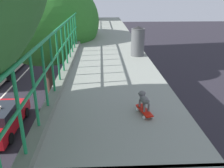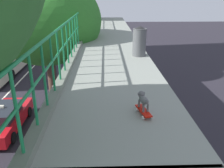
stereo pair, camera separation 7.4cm
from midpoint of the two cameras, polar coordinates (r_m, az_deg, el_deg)
green_railing at (r=3.13m, az=-20.44°, el=-13.58°), size 0.20×33.89×1.26m
car_red_taxi_fifth at (r=14.53m, az=-24.69°, el=-7.64°), size 1.96×4.55×1.56m
city_bus at (r=25.27m, az=-23.60°, el=7.39°), size 2.56×11.96×3.27m
roadside_tree_mid at (r=11.56m, az=-15.50°, el=14.49°), size 5.07×5.07×8.08m
toy_skateboard at (r=4.13m, az=8.21°, el=-6.57°), size 0.26×0.49×0.08m
small_dog at (r=4.10m, az=8.11°, el=-3.62°), size 0.19×0.36×0.30m
litter_bin at (r=7.85m, az=6.99°, el=10.42°), size 0.45×0.45×0.98m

